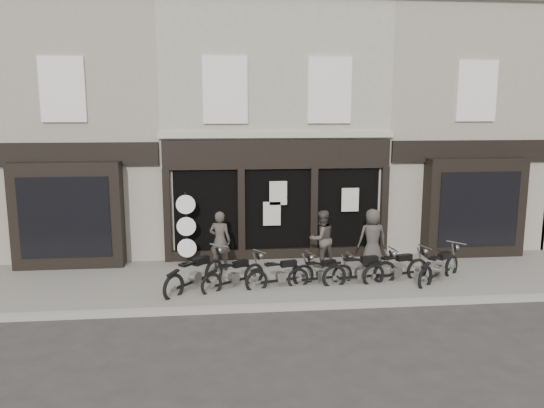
{
  "coord_description": "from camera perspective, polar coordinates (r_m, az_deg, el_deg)",
  "views": [
    {
      "loc": [
        -1.87,
        -13.43,
        4.78
      ],
      "look_at": [
        -0.32,
        1.6,
        2.12
      ],
      "focal_mm": 35.0,
      "sensor_mm": 36.0,
      "label": 1
    }
  ],
  "objects": [
    {
      "name": "pavement",
      "position": [
        15.2,
        1.48,
        -8.11
      ],
      "size": [
        30.0,
        4.2,
        0.12
      ],
      "primitive_type": "cube",
      "color": "slate",
      "rests_on": "ground_plane"
    },
    {
      "name": "man_right",
      "position": [
        16.34,
        10.74,
        -3.56
      ],
      "size": [
        0.89,
        0.61,
        1.76
      ],
      "primitive_type": "imported",
      "rotation": [
        0.0,
        0.0,
        3.2
      ],
      "color": "#3D3932",
      "rests_on": "pavement"
    },
    {
      "name": "motorcycle_6",
      "position": [
        15.58,
        17.55,
        -6.76
      ],
      "size": [
        1.83,
        1.59,
        1.05
      ],
      "rotation": [
        0.0,
        0.0,
        0.68
      ],
      "color": "black",
      "rests_on": "ground"
    },
    {
      "name": "man_centre",
      "position": [
        16.06,
        5.37,
        -3.73
      ],
      "size": [
        1.02,
        0.92,
        1.73
      ],
      "primitive_type": "imported",
      "rotation": [
        0.0,
        0.0,
        3.52
      ],
      "color": "#474139",
      "rests_on": "pavement"
    },
    {
      "name": "motorcycle_3",
      "position": [
        14.69,
        5.32,
        -7.57
      ],
      "size": [
        1.88,
        0.61,
        0.91
      ],
      "rotation": [
        0.0,
        0.0,
        0.18
      ],
      "color": "black",
      "rests_on": "ground"
    },
    {
      "name": "ground_plane",
      "position": [
        14.38,
        1.94,
        -9.44
      ],
      "size": [
        90.0,
        90.0,
        0.0
      ],
      "primitive_type": "plane",
      "color": "#2D2B28",
      "rests_on": "ground"
    },
    {
      "name": "advert_sign_post",
      "position": [
        16.25,
        -9.18,
        -3.02
      ],
      "size": [
        0.58,
        0.37,
        2.38
      ],
      "rotation": [
        0.0,
        0.0,
        -0.03
      ],
      "color": "black",
      "rests_on": "ground"
    },
    {
      "name": "neighbour_left",
      "position": [
        19.85,
        -19.09,
        7.31
      ],
      "size": [
        5.6,
        6.73,
        8.34
      ],
      "color": "gray",
      "rests_on": "ground"
    },
    {
      "name": "kerb",
      "position": [
        13.19,
        2.69,
        -10.97
      ],
      "size": [
        30.0,
        0.25,
        0.13
      ],
      "primitive_type": "cube",
      "color": "gray",
      "rests_on": "ground_plane"
    },
    {
      "name": "motorcycle_5",
      "position": [
        15.26,
        13.26,
        -6.96
      ],
      "size": [
        2.06,
        0.87,
        1.01
      ],
      "rotation": [
        0.0,
        0.0,
        0.27
      ],
      "color": "black",
      "rests_on": "ground"
    },
    {
      "name": "man_left",
      "position": [
        15.79,
        -5.61,
        -3.91
      ],
      "size": [
        0.73,
        0.59,
        1.76
      ],
      "primitive_type": "imported",
      "rotation": [
        0.0,
        0.0,
        2.85
      ],
      "color": "#3F3934",
      "rests_on": "pavement"
    },
    {
      "name": "motorcycle_1",
      "position": [
        14.36,
        -4.1,
        -7.86
      ],
      "size": [
        1.79,
        1.34,
        0.97
      ],
      "rotation": [
        0.0,
        0.0,
        0.59
      ],
      "color": "black",
      "rests_on": "ground"
    },
    {
      "name": "motorcycle_4",
      "position": [
        14.82,
        9.53,
        -7.29
      ],
      "size": [
        2.17,
        0.65,
        1.04
      ],
      "rotation": [
        0.0,
        0.0,
        0.15
      ],
      "color": "black",
      "rests_on": "ground"
    },
    {
      "name": "motorcycle_2",
      "position": [
        14.41,
        0.99,
        -7.78
      ],
      "size": [
        1.96,
        0.84,
        0.96
      ],
      "rotation": [
        0.0,
        0.0,
        0.28
      ],
      "color": "black",
      "rests_on": "ground"
    },
    {
      "name": "central_building",
      "position": [
        19.48,
        -0.38,
        7.93
      ],
      "size": [
        7.3,
        6.22,
        8.34
      ],
      "color": "#ABA793",
      "rests_on": "ground"
    },
    {
      "name": "motorcycle_0",
      "position": [
        14.35,
        -8.25,
        -7.73
      ],
      "size": [
        1.69,
        1.92,
        1.11
      ],
      "rotation": [
        0.0,
        0.0,
        0.88
      ],
      "color": "black",
      "rests_on": "ground"
    },
    {
      "name": "neighbour_right",
      "position": [
        21.01,
        17.3,
        7.52
      ],
      "size": [
        5.6,
        6.73,
        8.34
      ],
      "color": "gray",
      "rests_on": "ground"
    }
  ]
}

